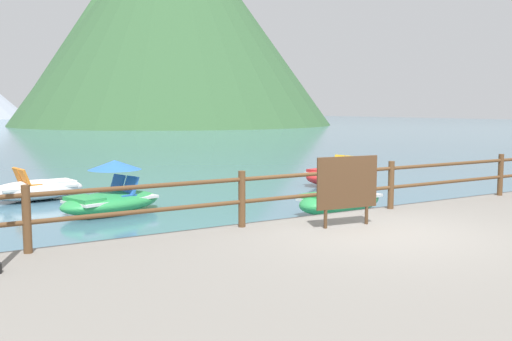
% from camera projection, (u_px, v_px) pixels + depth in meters
% --- Properties ---
extents(ground_plane, '(200.00, 200.00, 0.00)m').
position_uv_depth(ground_plane, '(11.00, 140.00, 43.33)').
color(ground_plane, '#477084').
extents(promenade_dock, '(28.00, 8.00, 0.40)m').
position_uv_depth(promenade_dock, '(501.00, 280.00, 7.35)').
color(promenade_dock, gray).
rests_on(promenade_dock, ground).
extents(dock_railing, '(23.92, 0.12, 0.95)m').
position_uv_depth(dock_railing, '(323.00, 186.00, 10.46)').
color(dock_railing, brown).
rests_on(dock_railing, promenade_dock).
extents(sign_board, '(1.18, 0.17, 1.19)m').
position_uv_depth(sign_board, '(347.00, 184.00, 9.63)').
color(sign_board, beige).
rests_on(sign_board, promenade_dock).
extents(pedal_boat_0, '(2.49, 1.48, 0.91)m').
position_uv_depth(pedal_boat_0, '(336.00, 175.00, 17.89)').
color(pedal_boat_0, red).
rests_on(pedal_boat_0, ground).
extents(pedal_boat_1, '(2.76, 1.97, 1.21)m').
position_uv_depth(pedal_boat_1, '(111.00, 196.00, 13.09)').
color(pedal_boat_1, green).
rests_on(pedal_boat_1, ground).
extents(pedal_boat_2, '(2.65, 1.71, 1.26)m').
position_uv_depth(pedal_boat_2, '(340.00, 196.00, 12.97)').
color(pedal_boat_2, green).
rests_on(pedal_boat_2, ground).
extents(pedal_boat_3, '(2.60, 1.52, 0.87)m').
position_uv_depth(pedal_boat_3, '(37.00, 189.00, 14.93)').
color(pedal_boat_3, white).
rests_on(pedal_boat_3, ground).
extents(cliff_headland, '(44.47, 44.47, 30.88)m').
position_uv_depth(cliff_headland, '(161.00, 21.00, 80.39)').
color(cliff_headland, '#386038').
rests_on(cliff_headland, ground).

